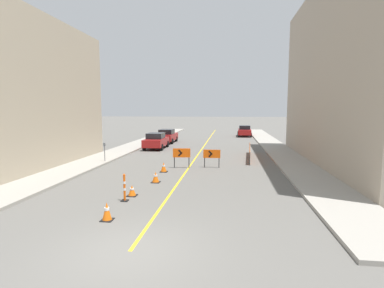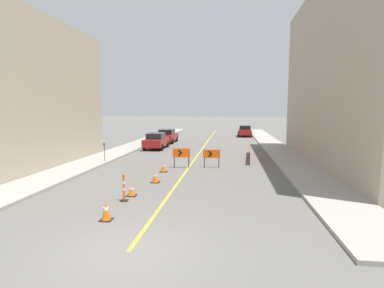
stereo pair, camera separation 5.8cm
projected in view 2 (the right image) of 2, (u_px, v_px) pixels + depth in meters
The scene contains 17 objects.
ground_plane at pixel (128, 251), 8.31m from camera, with size 300.00×300.00×0.00m, color #605E59.
lane_stripe at pixel (205, 145), 32.62m from camera, with size 0.12×49.37×0.01m.
sidewalk_left at pixel (140, 144), 33.54m from camera, with size 2.63×49.37×0.15m.
sidewalk_right at pixel (273, 146), 31.69m from camera, with size 2.63×49.37×0.15m.
building_facade_right at pixel (361, 74), 20.62m from camera, with size 6.00×20.10×12.70m.
traffic_cone_nearest at pixel (106, 211), 10.60m from camera, with size 0.41×0.41×0.66m.
traffic_cone_second at pixel (131, 191), 13.61m from camera, with size 0.44×0.44×0.50m.
traffic_cone_third at pixel (155, 177), 16.10m from camera, with size 0.46×0.46×0.58m.
traffic_cone_fourth at pixel (163, 167), 18.80m from camera, with size 0.46×0.46×0.62m.
delineator_post_front at pixel (124, 189), 12.81m from camera, with size 0.30×0.30×1.19m.
arrow_barricade_primary at pixel (181, 154), 19.98m from camera, with size 1.17×0.18×1.32m.
arrow_barricade_secondary at pixel (212, 155), 20.10m from camera, with size 1.15×0.09×1.23m.
safety_mesh_fence at pixel (250, 153), 23.99m from camera, with size 0.44×6.32×0.92m.
parked_car_curb_near at pixel (156, 141), 29.79m from camera, with size 1.94×4.31×1.59m.
parked_car_curb_mid at pixel (167, 136), 35.13m from camera, with size 1.95×4.34×1.59m.
parked_car_curb_far at pixel (245, 131), 43.27m from camera, with size 1.95×4.35×1.59m.
parking_meter_near_curb at pixel (104, 148), 21.83m from camera, with size 0.12×0.11×1.38m.
Camera 2 is at (2.76, -7.61, 3.93)m, focal length 28.00 mm.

